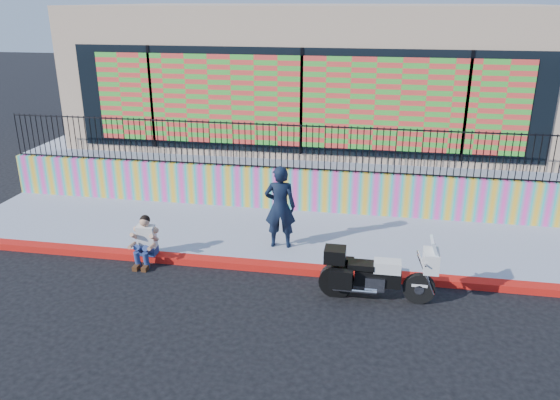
# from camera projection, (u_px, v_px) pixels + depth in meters

# --- Properties ---
(ground) EXTENTS (90.00, 90.00, 0.00)m
(ground) POSITION_uv_depth(u_px,v_px,m) (272.00, 270.00, 11.59)
(ground) COLOR black
(ground) RESTS_ON ground
(red_curb) EXTENTS (16.00, 0.30, 0.15)m
(red_curb) POSITION_uv_depth(u_px,v_px,m) (272.00, 267.00, 11.57)
(red_curb) COLOR #BA100D
(red_curb) RESTS_ON ground
(sidewalk) EXTENTS (16.00, 3.00, 0.15)m
(sidewalk) POSITION_uv_depth(u_px,v_px,m) (285.00, 236.00, 13.09)
(sidewalk) COLOR #9199AF
(sidewalk) RESTS_ON ground
(mural_wall) EXTENTS (16.00, 0.20, 1.10)m
(mural_wall) POSITION_uv_depth(u_px,v_px,m) (296.00, 190.00, 14.35)
(mural_wall) COLOR #F841AF
(mural_wall) RESTS_ON sidewalk
(metal_fence) EXTENTS (15.80, 0.04, 1.20)m
(metal_fence) POSITION_uv_depth(u_px,v_px,m) (296.00, 147.00, 13.96)
(metal_fence) COLOR black
(metal_fence) RESTS_ON mural_wall
(elevated_platform) EXTENTS (16.00, 10.00, 1.25)m
(elevated_platform) POSITION_uv_depth(u_px,v_px,m) (318.00, 145.00, 19.09)
(elevated_platform) COLOR #9199AF
(elevated_platform) RESTS_ON ground
(storefront_building) EXTENTS (14.00, 8.06, 4.00)m
(storefront_building) POSITION_uv_depth(u_px,v_px,m) (319.00, 69.00, 17.98)
(storefront_building) COLOR tan
(storefront_building) RESTS_ON elevated_platform
(police_motorcycle) EXTENTS (2.15, 0.71, 1.34)m
(police_motorcycle) POSITION_uv_depth(u_px,v_px,m) (376.00, 272.00, 10.29)
(police_motorcycle) COLOR black
(police_motorcycle) RESTS_ON ground
(police_officer) EXTENTS (0.73, 0.52, 1.89)m
(police_officer) POSITION_uv_depth(u_px,v_px,m) (280.00, 207.00, 12.05)
(police_officer) COLOR black
(police_officer) RESTS_ON sidewalk
(seated_man) EXTENTS (0.54, 0.71, 1.06)m
(seated_man) POSITION_uv_depth(u_px,v_px,m) (144.00, 245.00, 11.70)
(seated_man) COLOR navy
(seated_man) RESTS_ON ground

